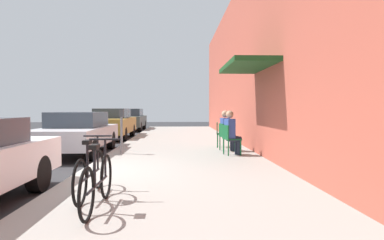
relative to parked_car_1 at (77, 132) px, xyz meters
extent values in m
plane|color=#2D2D30|center=(1.10, -3.58, -0.71)|extent=(60.00, 60.00, 0.00)
cube|color=#9E9B93|center=(3.35, -1.58, -0.65)|extent=(4.50, 32.00, 0.12)
cube|color=#BC5442|center=(5.75, -1.58, 2.46)|extent=(0.30, 32.00, 6.32)
cube|color=#19471E|center=(5.05, -1.98, 1.89)|extent=(1.10, 2.80, 0.12)
cylinder|color=black|center=(0.79, -4.88, -0.39)|extent=(0.22, 0.64, 0.64)
cube|color=#B7B7BC|center=(0.00, -0.04, -0.11)|extent=(1.80, 4.40, 0.56)
cube|color=#333D47|center=(0.00, 0.11, 0.41)|extent=(1.48, 2.11, 0.48)
cylinder|color=black|center=(0.79, 1.33, -0.39)|extent=(0.22, 0.64, 0.64)
cylinder|color=black|center=(-0.79, 1.33, -0.39)|extent=(0.22, 0.64, 0.64)
cylinder|color=black|center=(0.79, -1.40, -0.39)|extent=(0.22, 0.64, 0.64)
cylinder|color=black|center=(-0.79, -1.40, -0.39)|extent=(0.22, 0.64, 0.64)
cube|color=#A58433|center=(0.00, 5.56, -0.04)|extent=(1.80, 4.40, 0.69)
cube|color=#333D47|center=(0.00, 5.71, 0.54)|extent=(1.48, 2.11, 0.46)
cylinder|color=black|center=(0.79, 6.92, -0.39)|extent=(0.22, 0.64, 0.64)
cylinder|color=black|center=(-0.79, 6.92, -0.39)|extent=(0.22, 0.64, 0.64)
cylinder|color=black|center=(0.79, 4.19, -0.39)|extent=(0.22, 0.64, 0.64)
cylinder|color=black|center=(-0.79, 4.19, -0.39)|extent=(0.22, 0.64, 0.64)
cube|color=#47514C|center=(0.00, 11.68, -0.05)|extent=(1.80, 4.40, 0.67)
cube|color=#333D47|center=(0.00, 11.83, 0.53)|extent=(1.48, 2.11, 0.49)
cylinder|color=black|center=(0.79, 13.05, -0.39)|extent=(0.22, 0.64, 0.64)
cylinder|color=black|center=(-0.79, 13.05, -0.39)|extent=(0.22, 0.64, 0.64)
cylinder|color=black|center=(0.79, 10.32, -0.39)|extent=(0.22, 0.64, 0.64)
cylinder|color=black|center=(-0.79, 10.32, -0.39)|extent=(0.22, 0.64, 0.64)
cylinder|color=slate|center=(1.55, -0.82, -0.04)|extent=(0.07, 0.07, 1.10)
cube|color=#383D42|center=(1.55, -0.82, 0.62)|extent=(0.12, 0.10, 0.22)
torus|color=black|center=(2.17, -5.78, -0.26)|extent=(0.04, 0.66, 0.66)
torus|color=black|center=(2.17, -6.83, -0.26)|extent=(0.04, 0.66, 0.66)
cylinder|color=black|center=(2.17, -6.31, -0.26)|extent=(0.04, 1.05, 0.04)
cylinder|color=black|center=(2.17, -6.46, -0.01)|extent=(0.04, 0.04, 0.50)
cube|color=black|center=(2.17, -6.46, 0.26)|extent=(0.10, 0.20, 0.06)
cylinder|color=black|center=(2.17, -5.83, 0.02)|extent=(0.03, 0.03, 0.56)
cylinder|color=black|center=(2.17, -5.83, 0.30)|extent=(0.46, 0.03, 0.03)
torus|color=black|center=(1.91, -5.17, -0.26)|extent=(0.04, 0.66, 0.66)
torus|color=black|center=(1.91, -6.22, -0.26)|extent=(0.04, 0.66, 0.66)
cylinder|color=black|center=(1.91, -5.70, -0.26)|extent=(0.04, 1.05, 0.04)
cylinder|color=black|center=(1.91, -5.85, -0.01)|extent=(0.04, 0.04, 0.50)
cube|color=black|center=(1.91, -5.85, 0.26)|extent=(0.10, 0.20, 0.06)
cylinder|color=black|center=(1.91, -5.22, 0.02)|extent=(0.03, 0.03, 0.56)
cylinder|color=black|center=(1.91, -5.22, 0.30)|extent=(0.46, 0.03, 0.03)
cylinder|color=#14592D|center=(4.95, -0.99, -0.36)|extent=(0.04, 0.04, 0.45)
cylinder|color=#14592D|center=(5.04, -1.36, -0.36)|extent=(0.04, 0.04, 0.45)
cylinder|color=#14592D|center=(4.58, -1.07, -0.36)|extent=(0.04, 0.04, 0.45)
cylinder|color=#14592D|center=(4.67, -1.44, -0.36)|extent=(0.04, 0.04, 0.45)
cube|color=#14592D|center=(4.81, -1.22, -0.12)|extent=(0.53, 0.53, 0.03)
cube|color=#14592D|center=(4.61, -1.26, 0.08)|extent=(0.13, 0.44, 0.40)
cylinder|color=#232838|center=(4.96, -1.08, -0.35)|extent=(0.11, 0.11, 0.47)
cylinder|color=#232838|center=(4.84, -1.11, -0.12)|extent=(0.38, 0.22, 0.14)
cylinder|color=#232838|center=(5.01, -1.27, -0.35)|extent=(0.11, 0.11, 0.47)
cylinder|color=#232838|center=(4.88, -1.30, -0.12)|extent=(0.38, 0.22, 0.14)
cube|color=#334C99|center=(4.73, -1.24, 0.18)|extent=(0.29, 0.40, 0.56)
sphere|color=tan|center=(4.73, -1.24, 0.59)|extent=(0.22, 0.22, 0.22)
cylinder|color=#14592D|center=(4.97, -0.06, -0.36)|extent=(0.04, 0.04, 0.45)
cylinder|color=#14592D|center=(5.03, -0.43, -0.36)|extent=(0.04, 0.04, 0.45)
cylinder|color=#14592D|center=(4.59, -0.12, -0.36)|extent=(0.04, 0.04, 0.45)
cylinder|color=#14592D|center=(4.65, -0.50, -0.36)|extent=(0.04, 0.04, 0.45)
cube|color=#14592D|center=(4.81, -0.28, -0.12)|extent=(0.51, 0.51, 0.03)
cube|color=#14592D|center=(4.61, -0.31, 0.08)|extent=(0.10, 0.44, 0.40)
cylinder|color=#232838|center=(4.97, -0.15, -0.35)|extent=(0.11, 0.11, 0.47)
cylinder|color=#232838|center=(4.84, -0.17, -0.12)|extent=(0.38, 0.20, 0.14)
cylinder|color=#232838|center=(5.00, -0.35, -0.35)|extent=(0.11, 0.11, 0.47)
cylinder|color=#232838|center=(4.88, -0.37, -0.12)|extent=(0.38, 0.20, 0.14)
cube|color=#334C99|center=(4.73, -0.29, 0.18)|extent=(0.28, 0.39, 0.56)
sphere|color=tan|center=(4.73, -0.29, 0.59)|extent=(0.22, 0.22, 0.22)
cylinder|color=#14592D|center=(5.02, 0.91, -0.36)|extent=(0.04, 0.04, 0.45)
cylinder|color=#14592D|center=(4.97, 0.53, -0.36)|extent=(0.04, 0.04, 0.45)
cylinder|color=#14592D|center=(4.65, 0.96, -0.36)|extent=(0.04, 0.04, 0.45)
cylinder|color=#14592D|center=(4.60, 0.58, -0.36)|extent=(0.04, 0.04, 0.45)
cube|color=#14592D|center=(4.81, 0.75, -0.12)|extent=(0.49, 0.49, 0.03)
cube|color=#14592D|center=(4.61, 0.77, 0.08)|extent=(0.09, 0.44, 0.40)
camera|label=1|loc=(3.24, -10.73, 0.75)|focal=30.91mm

